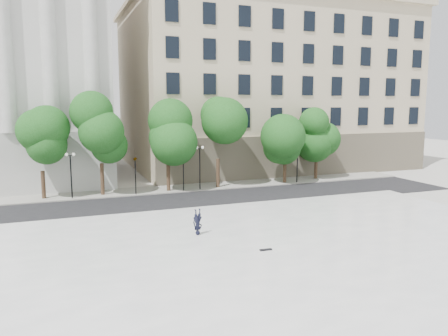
{
  "coord_description": "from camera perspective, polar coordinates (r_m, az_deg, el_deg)",
  "views": [
    {
      "loc": [
        -7.32,
        -18.58,
        8.57
      ],
      "look_at": [
        3.56,
        10.0,
        4.1
      ],
      "focal_mm": 35.0,
      "sensor_mm": 36.0,
      "label": 1
    }
  ],
  "objects": [
    {
      "name": "person_lying",
      "position": [
        27.72,
        -3.45,
        -8.25
      ],
      "size": [
        0.84,
        1.73,
        0.45
      ],
      "primitive_type": "imported",
      "rotation": [
        -1.54,
        0.0,
        0.15
      ],
      "color": "black",
      "rests_on": "plaza"
    },
    {
      "name": "street",
      "position": [
        38.28,
        -9.31,
        -4.72
      ],
      "size": [
        60.0,
        8.0,
        0.02
      ],
      "primitive_type": "cube",
      "color": "black",
      "rests_on": "ground"
    },
    {
      "name": "street_trees",
      "position": [
        43.81,
        -4.17,
        3.95
      ],
      "size": [
        32.96,
        5.01,
        7.86
      ],
      "color": "#382619",
      "rests_on": "ground"
    },
    {
      "name": "traffic_light_west",
      "position": [
        41.7,
        -11.56,
        1.42
      ],
      "size": [
        0.86,
        1.74,
        4.19
      ],
      "color": "black",
      "rests_on": "ground"
    },
    {
      "name": "skateboard",
      "position": [
        25.03,
        5.49,
        -10.57
      ],
      "size": [
        0.72,
        0.23,
        0.07
      ],
      "primitive_type": "cube",
      "rotation": [
        0.0,
        0.0,
        -0.07
      ],
      "color": "black",
      "rests_on": "plaza"
    },
    {
      "name": "building_east",
      "position": [
        63.71,
        4.65,
        10.61
      ],
      "size": [
        36.0,
        26.15,
        23.0
      ],
      "color": "beige",
      "rests_on": "ground"
    },
    {
      "name": "plaza",
      "position": [
        24.27,
        -2.02,
        -11.8
      ],
      "size": [
        44.0,
        22.0,
        0.45
      ],
      "primitive_type": "cube",
      "color": "white",
      "rests_on": "ground"
    },
    {
      "name": "ground",
      "position": [
        21.73,
        0.63,
        -14.91
      ],
      "size": [
        160.0,
        160.0,
        0.0
      ],
      "primitive_type": "plane",
      "color": "beige",
      "rests_on": "ground"
    },
    {
      "name": "far_sidewalk",
      "position": [
        44.04,
        -10.89,
        -2.98
      ],
      "size": [
        60.0,
        4.0,
        0.12
      ],
      "primitive_type": "cube",
      "color": "#A29F96",
      "rests_on": "ground"
    },
    {
      "name": "traffic_light_east",
      "position": [
        42.69,
        -5.36,
        1.72
      ],
      "size": [
        0.6,
        1.77,
        4.2
      ],
      "color": "black",
      "rests_on": "ground"
    },
    {
      "name": "lamp_posts",
      "position": [
        42.06,
        -11.88,
        0.44
      ],
      "size": [
        36.92,
        0.28,
        4.46
      ],
      "color": "black",
      "rests_on": "ground"
    }
  ]
}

